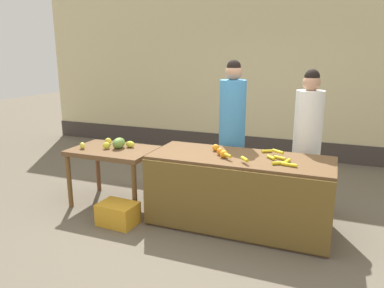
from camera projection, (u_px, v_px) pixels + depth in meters
The scene contains 11 objects.
ground_plane at pixel (210, 219), 4.44m from camera, with size 24.00×24.00×0.00m, color #665B4C.
market_wall_back at pixel (265, 64), 6.88m from camera, with size 9.70×0.23×3.60m.
fruit_stall_counter at pixel (239, 191), 4.20m from camera, with size 2.05×0.82×0.83m.
side_table_wooden at pixel (113, 156), 4.76m from camera, with size 1.07×0.72×0.76m.
banana_bunch_pile at pixel (270, 158), 3.95m from camera, with size 0.81×0.63×0.07m.
orange_pile at pixel (220, 151), 4.17m from camera, with size 0.26×0.32×0.09m.
mango_papaya_pile at pixel (115, 144), 4.76m from camera, with size 0.66×0.44×0.14m.
vendor_woman_blue_shirt at pixel (232, 133), 4.77m from camera, with size 0.34×0.34×1.89m.
vendor_woman_white_shirt at pixel (307, 142), 4.51m from camera, with size 0.34×0.34×1.78m.
produce_crate at pixel (118, 214), 4.29m from camera, with size 0.44×0.32×0.26m, color gold.
produce_sack at pixel (187, 177), 5.13m from camera, with size 0.36×0.30×0.54m, color maroon.
Camera 1 is at (1.29, -3.88, 1.98)m, focal length 34.09 mm.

